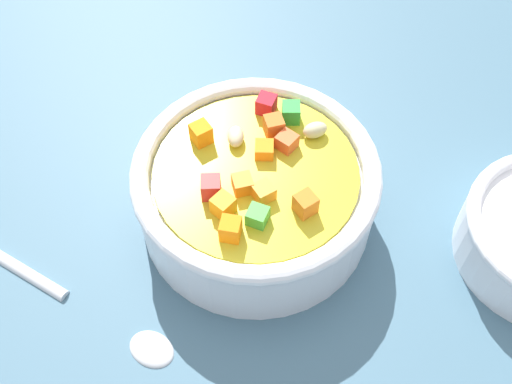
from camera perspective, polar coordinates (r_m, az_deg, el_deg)
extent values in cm
cube|color=#42667A|center=(46.36, 0.00, -2.76)|extent=(140.00, 140.00, 2.00)
cylinder|color=white|center=(43.47, 0.00, -0.37)|extent=(16.09, 16.09, 4.89)
torus|color=white|center=(41.16, 0.00, 1.85)|extent=(16.42, 16.42, 1.30)
cylinder|color=gold|center=(41.32, 0.00, 1.70)|extent=(13.52, 13.52, 0.40)
cube|color=orange|center=(41.66, 0.75, 3.83)|extent=(1.48, 1.48, 0.93)
cube|color=orange|center=(38.97, 4.47, -1.08)|extent=(1.56, 1.56, 1.42)
ellipsoid|color=beige|center=(42.81, 5.33, 5.57)|extent=(1.79, 1.25, 1.07)
cube|color=orange|center=(39.61, 0.84, 0.04)|extent=(1.52, 1.52, 1.02)
cube|color=red|center=(39.64, -4.07, 0.41)|extent=(1.42, 1.42, 1.43)
cube|color=orange|center=(38.88, -2.97, -1.23)|extent=(1.68, 1.68, 1.34)
cube|color=orange|center=(37.91, -2.31, -3.34)|extent=(1.60, 1.60, 1.43)
cube|color=green|center=(43.53, 3.16, 7.14)|extent=(1.46, 1.46, 1.34)
cube|color=green|center=(38.59, 0.14, -2.16)|extent=(1.69, 1.69, 1.05)
ellipsoid|color=beige|center=(42.34, -1.84, 5.01)|extent=(1.43, 1.89, 0.99)
cube|color=orange|center=(42.66, 1.62, 5.95)|extent=(1.25, 1.25, 1.39)
cube|color=#E55E2C|center=(42.05, 2.78, 4.56)|extent=(1.70, 1.70, 1.07)
cube|color=red|center=(44.03, 0.93, 7.89)|extent=(1.68, 1.68, 1.28)
cube|color=orange|center=(39.92, -1.22, 0.72)|extent=(1.24, 1.24, 1.06)
cube|color=orange|center=(42.36, -4.96, 5.27)|extent=(1.55, 1.55, 1.43)
ellipsoid|color=silver|center=(41.15, -9.43, -13.58)|extent=(3.76, 3.74, 0.82)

